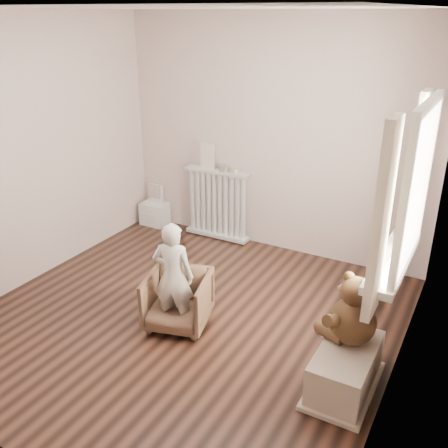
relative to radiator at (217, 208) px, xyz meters
The scene contains 19 objects.
floor 1.83m from the radiator, 69.57° to the right, with size 3.60×3.60×0.01m, color black.
ceiling 2.85m from the radiator, 69.57° to the right, with size 3.60×3.60×0.01m, color white.
back_wall 1.11m from the radiator, 10.85° to the left, with size 3.60×0.02×2.60m, color beige.
left_wall 2.24m from the radiator, 124.95° to the right, with size 0.02×3.60×2.60m, color beige.
right_wall 3.09m from the radiator, 34.70° to the right, with size 0.02×3.60×2.60m, color beige.
window 2.95m from the radiator, 30.05° to the right, with size 0.03×0.90×1.10m, color white.
window_sill 2.72m from the radiator, 31.01° to the right, with size 0.22×1.10×0.06m, color silver.
curtain_left 3.16m from the radiator, 40.59° to the right, with size 0.06×0.26×1.30m, color beige.
curtain_right 2.61m from the radiator, 19.59° to the right, with size 0.06×0.26×1.30m, color beige.
radiator is the anchor object (origin of this frame).
paper_doll 0.64m from the radiator, behind, with size 0.18×0.02×0.30m, color beige.
tin_a 0.52m from the radiator, ahead, with size 0.11×0.11×0.07m, color #A59E8C.
tin_b 0.55m from the radiator, ahead, with size 0.10×0.10×0.06m, color #A59E8C.
toy_vanity 0.93m from the radiator, behind, with size 0.34×0.24×0.53m, color silver.
armchair 1.89m from the radiator, 70.89° to the right, with size 0.53×0.54×0.49m, color brown.
child 1.94m from the radiator, 71.38° to the right, with size 0.36×0.23×0.98m, color silver.
toy_bench 2.85m from the radiator, 41.03° to the right, with size 0.38×0.72×0.34m, color #B9A88E.
teddy_bear 2.78m from the radiator, 39.49° to the right, with size 0.44×0.34×0.54m, color #362312, non-canonical shape.
plush_cat 2.59m from the radiator, 25.00° to the right, with size 0.14×0.22×0.19m, color slate, non-canonical shape.
Camera 1 is at (2.17, -3.19, 2.58)m, focal length 40.00 mm.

